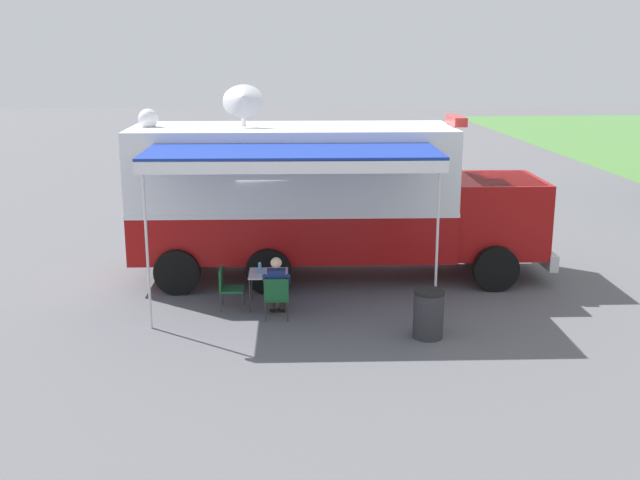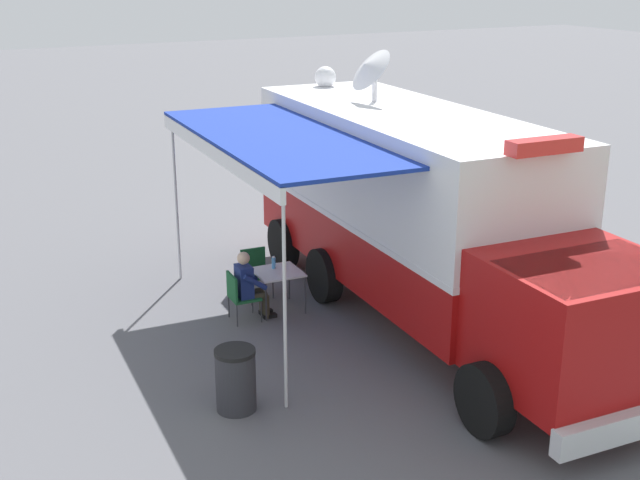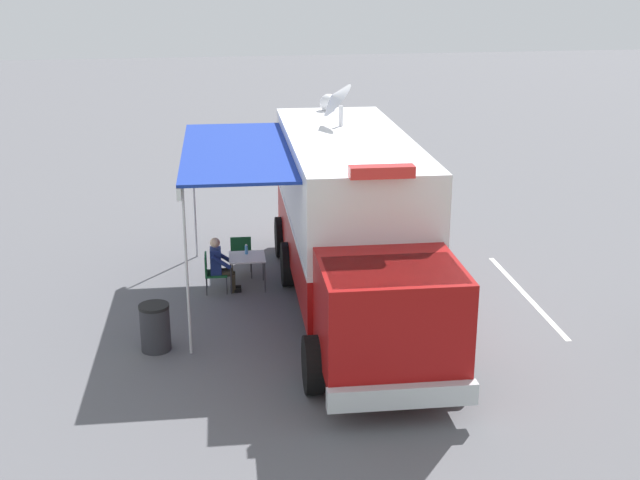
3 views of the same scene
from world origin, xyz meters
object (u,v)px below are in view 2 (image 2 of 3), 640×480
object	(u,v)px
water_bottle	(274,263)
folding_table	(278,274)
command_truck	(422,210)
folding_chair_beside_table	(255,268)
folding_chair_at_table	(239,293)
seated_responder	(249,284)
trash_bin	(236,380)

from	to	relation	value
water_bottle	folding_table	bearing A→B (deg)	89.08
command_truck	folding_chair_beside_table	world-z (taller)	command_truck
folding_table	folding_chair_at_table	size ratio (longest dim) A/B	0.96
folding_table	water_bottle	size ratio (longest dim) A/B	3.73
water_bottle	seated_responder	xyz separation A→B (m)	(0.61, 0.33, -0.18)
folding_chair_beside_table	trash_bin	distance (m)	4.22
command_truck	seated_responder	distance (m)	3.22
folding_chair_beside_table	trash_bin	size ratio (longest dim) A/B	0.96
folding_table	trash_bin	size ratio (longest dim) A/B	0.92
seated_responder	trash_bin	world-z (taller)	seated_responder
trash_bin	folding_table	bearing A→B (deg)	-124.03
folding_chair_at_table	seated_responder	world-z (taller)	seated_responder
seated_responder	trash_bin	distance (m)	3.09
trash_bin	folding_chair_beside_table	bearing A→B (deg)	-116.75
command_truck	seated_responder	xyz separation A→B (m)	(2.69, -1.21, -1.29)
command_truck	folding_table	world-z (taller)	command_truck
water_bottle	trash_bin	distance (m)	3.69
folding_table	trash_bin	xyz separation A→B (m)	(1.97, 2.92, -0.22)
command_truck	folding_chair_beside_table	size ratio (longest dim) A/B	11.03
folding_chair_at_table	trash_bin	distance (m)	3.01
water_bottle	folding_chair_beside_table	bearing A→B (deg)	-83.69
command_truck	trash_bin	distance (m)	4.58
folding_chair_beside_table	seated_responder	xyz separation A→B (m)	(0.54, 1.00, 0.14)
water_bottle	folding_chair_at_table	world-z (taller)	water_bottle
folding_chair_beside_table	trash_bin	world-z (taller)	trash_bin
water_bottle	folding_chair_beside_table	size ratio (longest dim) A/B	0.26
folding_table	folding_chair_at_table	bearing A→B (deg)	10.09
folding_chair_at_table	seated_responder	bearing A→B (deg)	177.32
seated_responder	folding_chair_beside_table	bearing A→B (deg)	-118.31
folding_chair_at_table	trash_bin	bearing A→B (deg)	67.13
trash_bin	water_bottle	bearing A→B (deg)	-122.54
folding_chair_at_table	folding_chair_beside_table	distance (m)	1.23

